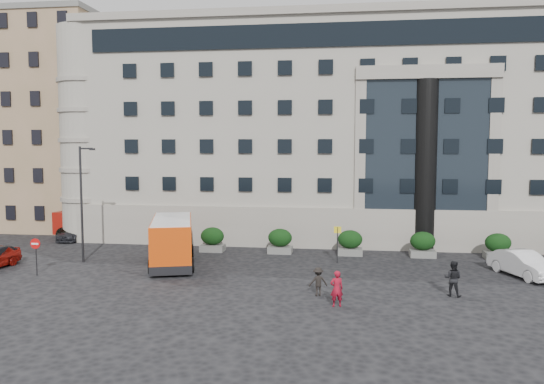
{
  "coord_description": "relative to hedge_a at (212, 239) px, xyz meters",
  "views": [
    {
      "loc": [
        5.82,
        -31.15,
        8.04
      ],
      "look_at": [
        1.2,
        3.26,
        5.0
      ],
      "focal_mm": 35.0,
      "sensor_mm": 36.0,
      "label": 1
    }
  ],
  "objects": [
    {
      "name": "pedestrian_b",
      "position": [
        15.72,
        -10.11,
        0.03
      ],
      "size": [
        1.13,
        1.01,
        1.92
      ],
      "primitive_type": "imported",
      "rotation": [
        0.0,
        0.0,
        2.78
      ],
      "color": "black",
      "rests_on": "ground"
    },
    {
      "name": "white_taxi",
      "position": [
        20.87,
        -5.14,
        -0.13
      ],
      "size": [
        3.38,
        5.11,
        1.59
      ],
      "primitive_type": "imported",
      "rotation": [
        0.0,
        0.0,
        0.39
      ],
      "color": "silver",
      "rests_on": "ground"
    },
    {
      "name": "no_entry_sign",
      "position": [
        -9.0,
        -8.84,
        0.72
      ],
      "size": [
        0.64,
        0.16,
        2.32
      ],
      "color": "#262628",
      "rests_on": "ground"
    },
    {
      "name": "hedge_c",
      "position": [
        10.4,
        0.0,
        0.0
      ],
      "size": [
        1.8,
        1.26,
        1.84
      ],
      "color": "#595957",
      "rests_on": "ground"
    },
    {
      "name": "street_lamp",
      "position": [
        -7.94,
        -4.8,
        3.44
      ],
      "size": [
        1.16,
        0.18,
        8.0
      ],
      "color": "#262628",
      "rests_on": "ground"
    },
    {
      "name": "parked_car_c",
      "position": [
        -13.0,
        3.34,
        -0.31
      ],
      "size": [
        2.04,
        4.36,
        1.23
      ],
      "primitive_type": "imported",
      "rotation": [
        0.0,
        0.0,
        0.07
      ],
      "color": "black",
      "rests_on": "ground"
    },
    {
      "name": "pedestrian_c",
      "position": [
        8.57,
        -11.0,
        -0.15
      ],
      "size": [
        1.12,
        0.82,
        1.55
      ],
      "primitive_type": "imported",
      "rotation": [
        0.0,
        0.0,
        3.41
      ],
      "color": "black",
      "rests_on": "ground"
    },
    {
      "name": "red_truck",
      "position": [
        -13.24,
        6.41,
        0.71
      ],
      "size": [
        3.73,
        6.33,
        3.2
      ],
      "rotation": [
        0.0,
        0.0,
        -0.2
      ],
      "color": "maroon",
      "rests_on": "ground"
    },
    {
      "name": "hedge_a",
      "position": [
        0.0,
        0.0,
        0.0
      ],
      "size": [
        1.8,
        1.26,
        1.84
      ],
      "color": "#595957",
      "rests_on": "ground"
    },
    {
      "name": "apartment_near",
      "position": [
        -20.0,
        12.2,
        9.07
      ],
      "size": [
        14.0,
        14.0,
        20.0
      ],
      "primitive_type": "cube",
      "color": "#8B7250",
      "rests_on": "ground"
    },
    {
      "name": "bus_stop_sign",
      "position": [
        9.5,
        -2.8,
        0.8
      ],
      "size": [
        0.5,
        0.08,
        2.52
      ],
      "color": "#262628",
      "rests_on": "ground"
    },
    {
      "name": "hedge_e",
      "position": [
        20.8,
        0.0,
        0.0
      ],
      "size": [
        1.8,
        1.26,
        1.84
      ],
      "color": "#595957",
      "rests_on": "ground"
    },
    {
      "name": "hedge_b",
      "position": [
        5.2,
        0.0,
        0.0
      ],
      "size": [
        1.8,
        1.26,
        1.84
      ],
      "color": "#595957",
      "rests_on": "ground"
    },
    {
      "name": "ground",
      "position": [
        4.0,
        -7.8,
        -0.93
      ],
      "size": [
        120.0,
        120.0,
        0.0
      ],
      "primitive_type": "plane",
      "color": "black",
      "rests_on": "ground"
    },
    {
      "name": "apartment_far",
      "position": [
        -23.0,
        30.2,
        10.07
      ],
      "size": [
        13.0,
        13.0,
        22.0
      ],
      "primitive_type": "cube",
      "color": "brown",
      "rests_on": "ground"
    },
    {
      "name": "civic_building",
      "position": [
        10.0,
        14.2,
        8.07
      ],
      "size": [
        44.0,
        24.0,
        18.0
      ],
      "primitive_type": "cube",
      "color": "gray",
      "rests_on": "ground"
    },
    {
      "name": "minibus",
      "position": [
        -1.57,
        -4.86,
        0.8
      ],
      "size": [
        4.65,
        7.95,
        3.14
      ],
      "rotation": [
        0.0,
        0.0,
        0.29
      ],
      "color": "#CD3E09",
      "rests_on": "ground"
    },
    {
      "name": "entrance_column",
      "position": [
        16.0,
        2.5,
        5.57
      ],
      "size": [
        1.8,
        1.8,
        13.0
      ],
      "primitive_type": "cylinder",
      "color": "black",
      "rests_on": "ground"
    },
    {
      "name": "hedge_d",
      "position": [
        15.6,
        0.0,
        0.0
      ],
      "size": [
        1.8,
        1.26,
        1.84
      ],
      "color": "#595957",
      "rests_on": "ground"
    },
    {
      "name": "parked_car_d",
      "position": [
        -13.0,
        4.71,
        -0.15
      ],
      "size": [
        2.62,
        5.63,
        1.56
      ],
      "primitive_type": "imported",
      "rotation": [
        0.0,
        0.0,
        0.01
      ],
      "color": "black",
      "rests_on": "ground"
    },
    {
      "name": "pedestrian_a",
      "position": [
        9.58,
        -12.8,
        -0.02
      ],
      "size": [
        0.76,
        0.6,
        1.83
      ],
      "primitive_type": "imported",
      "rotation": [
        0.0,
        0.0,
        3.41
      ],
      "color": "maroon",
      "rests_on": "ground"
    }
  ]
}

